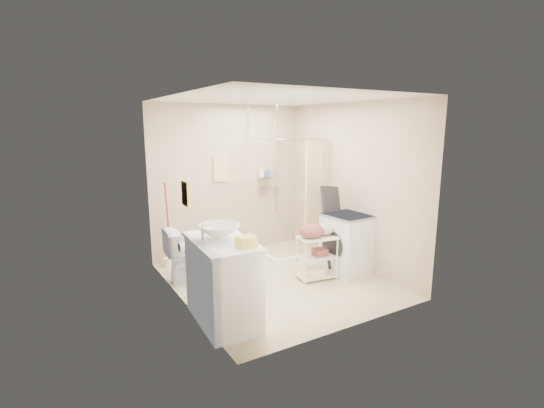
# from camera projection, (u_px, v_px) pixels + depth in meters

# --- Properties ---
(floor) EXTENTS (3.20, 3.20, 0.00)m
(floor) POSITION_uv_depth(u_px,v_px,m) (276.00, 280.00, 5.81)
(floor) COLOR beige
(floor) RESTS_ON ground
(ceiling) EXTENTS (2.80, 3.20, 0.04)m
(ceiling) POSITION_uv_depth(u_px,v_px,m) (276.00, 98.00, 5.29)
(ceiling) COLOR silver
(ceiling) RESTS_ON ground
(wall_back) EXTENTS (2.80, 0.04, 2.60)m
(wall_back) POSITION_uv_depth(u_px,v_px,m) (229.00, 180.00, 6.90)
(wall_back) COLOR #C3B197
(wall_back) RESTS_ON ground
(wall_front) EXTENTS (2.80, 0.04, 2.60)m
(wall_front) POSITION_uv_depth(u_px,v_px,m) (354.00, 215.00, 4.20)
(wall_front) COLOR #C3B197
(wall_front) RESTS_ON ground
(wall_left) EXTENTS (0.04, 3.20, 2.60)m
(wall_left) POSITION_uv_depth(u_px,v_px,m) (179.00, 203.00, 4.85)
(wall_left) COLOR #C3B197
(wall_left) RESTS_ON ground
(wall_right) EXTENTS (0.04, 3.20, 2.60)m
(wall_right) POSITION_uv_depth(u_px,v_px,m) (351.00, 186.00, 6.25)
(wall_right) COLOR #C3B197
(wall_right) RESTS_ON ground
(vanity) EXTENTS (0.69, 1.15, 0.98)m
(vanity) POSITION_uv_depth(u_px,v_px,m) (223.00, 281.00, 4.51)
(vanity) COLOR white
(vanity) RESTS_ON ground
(sink) EXTENTS (0.53, 0.53, 0.17)m
(sink) POSITION_uv_depth(u_px,v_px,m) (219.00, 231.00, 4.47)
(sink) COLOR silver
(sink) RESTS_ON vanity
(counter_basket) EXTENTS (0.20, 0.16, 0.11)m
(counter_basket) POSITION_uv_depth(u_px,v_px,m) (246.00, 241.00, 4.19)
(counter_basket) COLOR #F3E251
(counter_basket) RESTS_ON vanity
(floor_basket) EXTENTS (0.34, 0.31, 0.15)m
(floor_basket) POSITION_uv_depth(u_px,v_px,m) (244.00, 322.00, 4.42)
(floor_basket) COLOR yellow
(floor_basket) RESTS_ON ground
(toilet) EXTENTS (0.82, 0.51, 0.80)m
(toilet) POSITION_uv_depth(u_px,v_px,m) (193.00, 254.00, 5.73)
(toilet) COLOR silver
(toilet) RESTS_ON ground
(mop) EXTENTS (0.15, 0.15, 1.38)m
(mop) POSITION_uv_depth(u_px,v_px,m) (165.00, 225.00, 6.26)
(mop) COLOR #B2261E
(mop) RESTS_ON ground
(potted_plant_a) EXTENTS (0.21, 0.17, 0.34)m
(potted_plant_a) POSITION_uv_depth(u_px,v_px,m) (228.00, 245.00, 6.95)
(potted_plant_a) COLOR brown
(potted_plant_a) RESTS_ON ground
(potted_plant_b) EXTENTS (0.23, 0.23, 0.33)m
(potted_plant_b) POSITION_uv_depth(u_px,v_px,m) (242.00, 244.00, 7.02)
(potted_plant_b) COLOR brown
(potted_plant_b) RESTS_ON ground
(hanging_towel) EXTENTS (0.28, 0.03, 0.42)m
(hanging_towel) POSITION_uv_depth(u_px,v_px,m) (221.00, 169.00, 6.77)
(hanging_towel) COLOR beige
(hanging_towel) RESTS_ON wall_back
(towel_ring) EXTENTS (0.04, 0.22, 0.34)m
(towel_ring) POSITION_uv_depth(u_px,v_px,m) (185.00, 192.00, 4.66)
(towel_ring) COLOR #F2E391
(towel_ring) RESTS_ON wall_left
(tp_holder) EXTENTS (0.08, 0.12, 0.14)m
(tp_holder) POSITION_uv_depth(u_px,v_px,m) (183.00, 247.00, 5.03)
(tp_holder) COLOR white
(tp_holder) RESTS_ON wall_left
(shower) EXTENTS (1.10, 1.10, 2.10)m
(shower) POSITION_uv_depth(u_px,v_px,m) (286.00, 194.00, 6.91)
(shower) COLOR white
(shower) RESTS_ON ground
(shampoo_bottle_a) EXTENTS (0.10, 0.11, 0.21)m
(shampoo_bottle_a) POSITION_uv_depth(u_px,v_px,m) (262.00, 171.00, 7.10)
(shampoo_bottle_a) COLOR white
(shampoo_bottle_a) RESTS_ON shower
(shampoo_bottle_b) EXTENTS (0.08, 0.08, 0.15)m
(shampoo_bottle_b) POSITION_uv_depth(u_px,v_px,m) (268.00, 173.00, 7.18)
(shampoo_bottle_b) COLOR #3D53A2
(shampoo_bottle_b) RESTS_ON shower
(washing_machine) EXTENTS (0.66, 0.68, 0.91)m
(washing_machine) POSITION_uv_depth(u_px,v_px,m) (348.00, 243.00, 6.07)
(washing_machine) COLOR silver
(washing_machine) RESTS_ON ground
(laundry_rack) EXTENTS (0.60, 0.41, 0.77)m
(laundry_rack) POSITION_uv_depth(u_px,v_px,m) (317.00, 253.00, 5.81)
(laundry_rack) COLOR #ECE3C6
(laundry_rack) RESTS_ON ground
(ironing_board) EXTENTS (0.39, 0.16, 1.35)m
(ironing_board) POSITION_uv_depth(u_px,v_px,m) (333.00, 227.00, 6.19)
(ironing_board) COLOR black
(ironing_board) RESTS_ON ground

